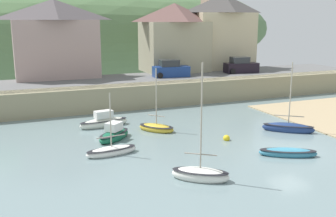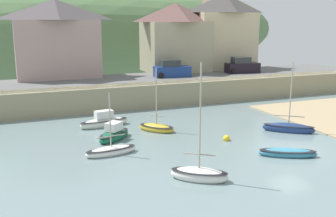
{
  "view_description": "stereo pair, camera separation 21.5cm",
  "coord_description": "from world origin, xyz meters",
  "px_view_note": "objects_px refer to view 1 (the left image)",
  "views": [
    {
      "loc": [
        -17.77,
        -21.0,
        8.91
      ],
      "look_at": [
        -6.62,
        6.4,
        2.19
      ],
      "focal_mm": 42.4,
      "sensor_mm": 36.0,
      "label": 1
    },
    {
      "loc": [
        -17.57,
        -21.08,
        8.91
      ],
      "look_at": [
        -6.62,
        6.4,
        2.19
      ],
      "focal_mm": 42.4,
      "sensor_mm": 36.0,
      "label": 2
    }
  ],
  "objects_px": {
    "sailboat_nearest_shore": "(114,135)",
    "sailboat_white_hull": "(288,153)",
    "waterfront_building_left": "(55,38)",
    "motorboat_with_cabin": "(288,128)",
    "mooring_buoy": "(226,138)",
    "parked_car_near_slipway": "(171,70)",
    "sailboat_far_left": "(104,122)",
    "rowboat_small_beached": "(200,174)",
    "waterfront_building_centre": "(174,37)",
    "parked_car_by_wall": "(241,66)",
    "waterfront_building_right": "(223,31)",
    "church_with_spire": "(214,10)",
    "fishing_boat_green": "(111,151)",
    "dinghy_open_wooden": "(156,128)"
  },
  "relations": [
    {
      "from": "waterfront_building_centre",
      "to": "sailboat_nearest_shore",
      "type": "xyz_separation_m",
      "value": [
        -12.62,
        -18.1,
        -6.29
      ]
    },
    {
      "from": "sailboat_nearest_shore",
      "to": "parked_car_by_wall",
      "type": "relative_size",
      "value": 0.8
    },
    {
      "from": "motorboat_with_cabin",
      "to": "parked_car_near_slipway",
      "type": "relative_size",
      "value": 1.38
    },
    {
      "from": "sailboat_white_hull",
      "to": "rowboat_small_beached",
      "type": "height_order",
      "value": "rowboat_small_beached"
    },
    {
      "from": "fishing_boat_green",
      "to": "parked_car_near_slipway",
      "type": "xyz_separation_m",
      "value": [
        11.29,
        16.87,
        2.95
      ]
    },
    {
      "from": "sailboat_white_hull",
      "to": "dinghy_open_wooden",
      "type": "height_order",
      "value": "dinghy_open_wooden"
    },
    {
      "from": "waterfront_building_centre",
      "to": "waterfront_building_left",
      "type": "bearing_deg",
      "value": -180.0
    },
    {
      "from": "church_with_spire",
      "to": "motorboat_with_cabin",
      "type": "relative_size",
      "value": 2.54
    },
    {
      "from": "waterfront_building_right",
      "to": "church_with_spire",
      "type": "xyz_separation_m",
      "value": [
        0.79,
        4.0,
        2.74
      ]
    },
    {
      "from": "waterfront_building_left",
      "to": "motorboat_with_cabin",
      "type": "height_order",
      "value": "waterfront_building_left"
    },
    {
      "from": "waterfront_building_centre",
      "to": "church_with_spire",
      "type": "xyz_separation_m",
      "value": [
        7.7,
        4.0,
        3.38
      ]
    },
    {
      "from": "waterfront_building_centre",
      "to": "fishing_boat_green",
      "type": "bearing_deg",
      "value": -122.56
    },
    {
      "from": "motorboat_with_cabin",
      "to": "fishing_boat_green",
      "type": "distance_m",
      "value": 14.58
    },
    {
      "from": "waterfront_building_left",
      "to": "fishing_boat_green",
      "type": "relative_size",
      "value": 2.12
    },
    {
      "from": "sailboat_white_hull",
      "to": "parked_car_by_wall",
      "type": "distance_m",
      "value": 23.86
    },
    {
      "from": "sailboat_nearest_shore",
      "to": "sailboat_white_hull",
      "type": "bearing_deg",
      "value": -80.64
    },
    {
      "from": "waterfront_building_right",
      "to": "rowboat_small_beached",
      "type": "xyz_separation_m",
      "value": [
        -16.95,
        -27.42,
        -6.99
      ]
    },
    {
      "from": "sailboat_nearest_shore",
      "to": "church_with_spire",
      "type": "bearing_deg",
      "value": 5.78
    },
    {
      "from": "waterfront_building_left",
      "to": "parked_car_near_slipway",
      "type": "height_order",
      "value": "waterfront_building_left"
    },
    {
      "from": "church_with_spire",
      "to": "motorboat_with_cabin",
      "type": "distance_m",
      "value": 27.96
    },
    {
      "from": "sailboat_far_left",
      "to": "parked_car_near_slipway",
      "type": "distance_m",
      "value": 14.32
    },
    {
      "from": "rowboat_small_beached",
      "to": "parked_car_near_slipway",
      "type": "height_order",
      "value": "rowboat_small_beached"
    },
    {
      "from": "waterfront_building_left",
      "to": "dinghy_open_wooden",
      "type": "relative_size",
      "value": 1.76
    },
    {
      "from": "fishing_boat_green",
      "to": "sailboat_nearest_shore",
      "type": "bearing_deg",
      "value": 65.29
    },
    {
      "from": "rowboat_small_beached",
      "to": "sailboat_nearest_shore",
      "type": "height_order",
      "value": "rowboat_small_beached"
    },
    {
      "from": "waterfront_building_right",
      "to": "mooring_buoy",
      "type": "relative_size",
      "value": 18.78
    },
    {
      "from": "waterfront_building_centre",
      "to": "dinghy_open_wooden",
      "type": "relative_size",
      "value": 1.59
    },
    {
      "from": "waterfront_building_right",
      "to": "rowboat_small_beached",
      "type": "height_order",
      "value": "waterfront_building_right"
    },
    {
      "from": "sailboat_far_left",
      "to": "mooring_buoy",
      "type": "xyz_separation_m",
      "value": [
        7.62,
        -7.27,
        -0.24
      ]
    },
    {
      "from": "sailboat_far_left",
      "to": "sailboat_nearest_shore",
      "type": "bearing_deg",
      "value": -100.88
    },
    {
      "from": "waterfront_building_centre",
      "to": "sailboat_far_left",
      "type": "relative_size",
      "value": 1.9
    },
    {
      "from": "fishing_boat_green",
      "to": "sailboat_white_hull",
      "type": "relative_size",
      "value": 1.12
    },
    {
      "from": "fishing_boat_green",
      "to": "rowboat_small_beached",
      "type": "height_order",
      "value": "rowboat_small_beached"
    },
    {
      "from": "sailboat_nearest_shore",
      "to": "mooring_buoy",
      "type": "relative_size",
      "value": 6.59
    },
    {
      "from": "waterfront_building_centre",
      "to": "parked_car_by_wall",
      "type": "bearing_deg",
      "value": -32.74
    },
    {
      "from": "waterfront_building_right",
      "to": "parked_car_near_slipway",
      "type": "height_order",
      "value": "waterfront_building_right"
    },
    {
      "from": "waterfront_building_left",
      "to": "motorboat_with_cabin",
      "type": "bearing_deg",
      "value": -54.26
    },
    {
      "from": "sailboat_far_left",
      "to": "parked_car_by_wall",
      "type": "height_order",
      "value": "parked_car_by_wall"
    },
    {
      "from": "rowboat_small_beached",
      "to": "parked_car_by_wall",
      "type": "relative_size",
      "value": 1.62
    },
    {
      "from": "dinghy_open_wooden",
      "to": "parked_car_near_slipway",
      "type": "height_order",
      "value": "dinghy_open_wooden"
    },
    {
      "from": "church_with_spire",
      "to": "waterfront_building_centre",
      "type": "bearing_deg",
      "value": -152.56
    },
    {
      "from": "parked_car_by_wall",
      "to": "church_with_spire",
      "type": "bearing_deg",
      "value": 90.2
    },
    {
      "from": "sailboat_far_left",
      "to": "sailboat_white_hull",
      "type": "height_order",
      "value": "sailboat_far_left"
    },
    {
      "from": "waterfront_building_left",
      "to": "motorboat_with_cabin",
      "type": "distance_m",
      "value": 27.06
    },
    {
      "from": "waterfront_building_centre",
      "to": "church_with_spire",
      "type": "relative_size",
      "value": 0.57
    },
    {
      "from": "waterfront_building_centre",
      "to": "parked_car_by_wall",
      "type": "height_order",
      "value": "waterfront_building_centre"
    },
    {
      "from": "waterfront_building_centre",
      "to": "waterfront_building_right",
      "type": "bearing_deg",
      "value": 0.0
    },
    {
      "from": "waterfront_building_left",
      "to": "parked_car_by_wall",
      "type": "distance_m",
      "value": 22.16
    },
    {
      "from": "sailboat_far_left",
      "to": "rowboat_small_beached",
      "type": "relative_size",
      "value": 0.64
    },
    {
      "from": "dinghy_open_wooden",
      "to": "fishing_boat_green",
      "type": "bearing_deg",
      "value": -88.67
    }
  ]
}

